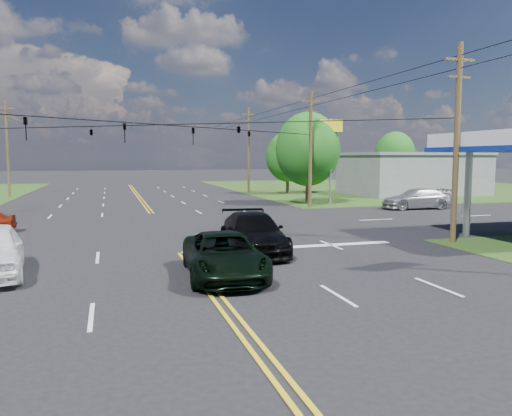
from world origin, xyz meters
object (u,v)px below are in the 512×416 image
object	(u,v)px
pole_se	(457,141)
tree_right_a	(308,149)
tree_far_r	(395,155)
pickup_dkgreen	(224,255)
pole_right_far	(248,149)
suv_black	(253,233)
tree_right_b	(288,157)
pole_ne	(310,148)
pole_left_far	(7,148)
retail_ne	(412,175)

from	to	relation	value
pole_se	tree_right_a	world-z (taller)	pole_se
pole_se	tree_far_r	size ratio (longest dim) A/B	1.25
pole_se	pickup_dkgreen	distance (m)	13.43
tree_right_a	pickup_dkgreen	xyz separation A→B (m)	(-13.23, -24.70, -4.11)
pole_right_far	suv_black	world-z (taller)	pole_right_far
tree_right_b	suv_black	bearing A→B (deg)	-112.47
pole_ne	tree_far_r	distance (m)	29.70
tree_right_a	tree_right_b	xyz separation A→B (m)	(2.50, 12.00, -0.65)
pole_left_far	retail_ne	bearing A→B (deg)	-10.54
pole_right_far	tree_right_b	bearing A→B (deg)	-48.81
pole_se	suv_black	world-z (taller)	pole_se
retail_ne	pole_right_far	xyz separation A→B (m)	(-17.00, 8.00, 2.97)
pickup_dkgreen	suv_black	size ratio (longest dim) A/B	0.93
suv_black	retail_ne	bearing A→B (deg)	52.07
pole_right_far	retail_ne	bearing A→B (deg)	-25.20
pickup_dkgreen	suv_black	bearing A→B (deg)	65.63
retail_ne	tree_far_r	xyz separation A→B (m)	(4.00, 10.00, 2.34)
suv_black	pole_right_far	bearing A→B (deg)	80.12
pole_left_far	suv_black	xyz separation A→B (m)	(16.00, -36.64, -4.32)
pole_left_far	pole_ne	bearing A→B (deg)	-36.16
pole_right_far	pole_left_far	bearing A→B (deg)	180.00
pole_ne	pickup_dkgreen	distance (m)	25.25
pole_left_far	suv_black	bearing A→B (deg)	-66.41
pole_right_far	suv_black	size ratio (longest dim) A/B	1.70
retail_ne	suv_black	distance (m)	39.38
pole_ne	pole_left_far	bearing A→B (deg)	143.84
pole_se	pole_right_far	bearing A→B (deg)	90.00
pickup_dkgreen	tree_right_b	bearing A→B (deg)	71.18
pole_se	pole_right_far	size ratio (longest dim) A/B	0.95
retail_ne	pickup_dkgreen	bearing A→B (deg)	-131.79
pole_se	pickup_dkgreen	size ratio (longest dim) A/B	1.73
tree_right_a	pickup_dkgreen	world-z (taller)	tree_right_a
retail_ne	pole_right_far	size ratio (longest dim) A/B	1.40
pole_right_far	tree_far_r	world-z (taller)	pole_right_far
retail_ne	pickup_dkgreen	size ratio (longest dim) A/B	2.55
pole_left_far	tree_right_b	size ratio (longest dim) A/B	1.41
tree_right_b	tree_far_r	distance (m)	18.50
tree_right_a	tree_far_r	xyz separation A→B (m)	(20.00, 18.00, -0.33)
pole_left_far	tree_right_b	distance (m)	29.79
pole_right_far	tree_right_b	distance (m)	5.40
tree_far_r	pole_se	bearing A→B (deg)	-118.30
pole_right_far	pickup_dkgreen	world-z (taller)	pole_right_far
tree_right_b	tree_far_r	world-z (taller)	tree_far_r
retail_ne	pole_ne	distance (m)	20.43
pole_se	pole_ne	distance (m)	18.00
tree_right_a	suv_black	size ratio (longest dim) A/B	1.39
pickup_dkgreen	tree_right_a	bearing A→B (deg)	66.21
pole_left_far	pickup_dkgreen	bearing A→B (deg)	-71.30
tree_right_a	tree_far_r	distance (m)	26.91
tree_right_b	pickup_dkgreen	size ratio (longest dim) A/B	1.29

